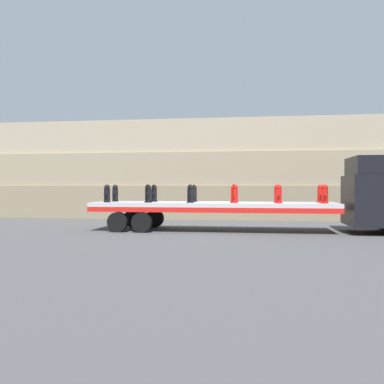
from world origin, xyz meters
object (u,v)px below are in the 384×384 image
(fire_hydrant_black_near_2, at_px, (190,194))
(fire_hydrant_red_far_3, at_px, (235,194))
(fire_hydrant_black_near_0, at_px, (107,194))
(fire_hydrant_black_far_1, at_px, (154,193))
(fire_hydrant_black_far_2, at_px, (194,194))
(fire_hydrant_red_near_4, at_px, (279,194))
(fire_hydrant_red_far_4, at_px, (277,194))
(fire_hydrant_red_far_5, at_px, (321,194))
(flatbed_trailer, at_px, (201,207))
(fire_hydrant_red_near_5, at_px, (325,194))
(fire_hydrant_black_far_0, at_px, (115,193))
(fire_hydrant_black_near_1, at_px, (148,194))
(fire_hydrant_red_near_3, at_px, (234,194))
(truck_cab, at_px, (383,194))

(fire_hydrant_black_near_2, height_order, fire_hydrant_red_far_3, same)
(fire_hydrant_black_near_0, height_order, fire_hydrant_black_far_1, same)
(fire_hydrant_black_near_0, distance_m, fire_hydrant_black_far_2, 3.68)
(fire_hydrant_red_near_4, relative_size, fire_hydrant_red_far_4, 1.00)
(fire_hydrant_red_near_4, height_order, fire_hydrant_red_far_5, same)
(flatbed_trailer, bearing_deg, fire_hydrant_black_far_2, 125.23)
(fire_hydrant_red_far_3, bearing_deg, fire_hydrant_red_near_5, -16.79)
(fire_hydrant_black_near_2, relative_size, fire_hydrant_red_near_4, 1.00)
(fire_hydrant_black_far_1, xyz_separation_m, fire_hydrant_red_near_4, (5.29, -1.06, 0.00))
(fire_hydrant_black_far_0, bearing_deg, fire_hydrant_black_near_1, -31.11)
(fire_hydrant_red_near_3, bearing_deg, fire_hydrant_red_far_3, 90.00)
(flatbed_trailer, xyz_separation_m, fire_hydrant_black_near_0, (-3.90, -0.53, 0.56))
(flatbed_trailer, xyz_separation_m, fire_hydrant_black_far_0, (-3.90, 0.53, 0.56))
(fire_hydrant_red_far_4, bearing_deg, fire_hydrant_red_far_3, 180.00)
(truck_cab, distance_m, fire_hydrant_black_near_2, 7.62)
(fire_hydrant_black_far_0, height_order, fire_hydrant_red_near_3, same)
(flatbed_trailer, relative_size, fire_hydrant_red_far_4, 13.49)
(truck_cab, height_order, fire_hydrant_black_near_1, truck_cab)
(fire_hydrant_black_near_1, relative_size, fire_hydrant_red_far_4, 1.00)
(fire_hydrant_black_near_0, bearing_deg, flatbed_trailer, 7.76)
(flatbed_trailer, bearing_deg, truck_cab, 0.00)
(fire_hydrant_black_near_0, xyz_separation_m, fire_hydrant_red_near_5, (8.81, 0.00, 0.00))
(fire_hydrant_black_near_2, xyz_separation_m, fire_hydrant_red_near_5, (5.29, 0.00, 0.00))
(fire_hydrant_black_near_0, relative_size, fire_hydrant_black_near_2, 1.00)
(fire_hydrant_red_far_3, distance_m, fire_hydrant_red_near_4, 2.06)
(truck_cab, relative_size, fire_hydrant_red_far_4, 4.05)
(fire_hydrant_red_far_3, bearing_deg, fire_hydrant_black_near_2, -148.89)
(fire_hydrant_black_near_1, relative_size, fire_hydrant_black_far_2, 1.00)
(fire_hydrant_black_near_0, xyz_separation_m, fire_hydrant_red_near_3, (5.29, 0.00, 0.00))
(fire_hydrant_black_far_0, xyz_separation_m, fire_hydrant_red_near_5, (8.81, -1.06, 0.00))
(fire_hydrant_black_far_2, bearing_deg, fire_hydrant_black_far_1, 180.00)
(fire_hydrant_black_far_0, relative_size, fire_hydrant_red_near_5, 1.00)
(truck_cab, relative_size, fire_hydrant_black_far_2, 4.05)
(fire_hydrant_red_near_4, distance_m, fire_hydrant_red_far_4, 1.06)
(fire_hydrant_red_far_3, height_order, fire_hydrant_red_far_5, same)
(fire_hydrant_black_near_0, relative_size, fire_hydrant_red_near_5, 1.00)
(truck_cab, height_order, fire_hydrant_black_near_2, truck_cab)
(fire_hydrant_black_near_2, height_order, fire_hydrant_red_far_4, same)
(fire_hydrant_black_near_1, bearing_deg, fire_hydrant_black_near_0, 180.00)
(fire_hydrant_black_near_1, height_order, fire_hydrant_red_far_3, same)
(fire_hydrant_red_far_4, xyz_separation_m, fire_hydrant_red_far_5, (1.76, 0.00, 0.00))
(fire_hydrant_black_far_1, bearing_deg, fire_hydrant_red_near_5, -8.58)
(fire_hydrant_black_near_0, xyz_separation_m, fire_hydrant_black_far_2, (3.52, 1.06, 0.00))
(flatbed_trailer, distance_m, fire_hydrant_black_far_1, 2.27)
(fire_hydrant_red_far_4, distance_m, fire_hydrant_red_far_5, 1.76)
(truck_cab, xyz_separation_m, fire_hydrant_black_far_1, (-9.36, 0.53, 0.01))
(fire_hydrant_red_near_3, distance_m, fire_hydrant_red_far_5, 3.68)
(flatbed_trailer, distance_m, fire_hydrant_black_near_2, 0.86)
(fire_hydrant_red_near_3, bearing_deg, fire_hydrant_black_near_2, 180.00)
(fire_hydrant_black_far_2, bearing_deg, flatbed_trailer, -54.77)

